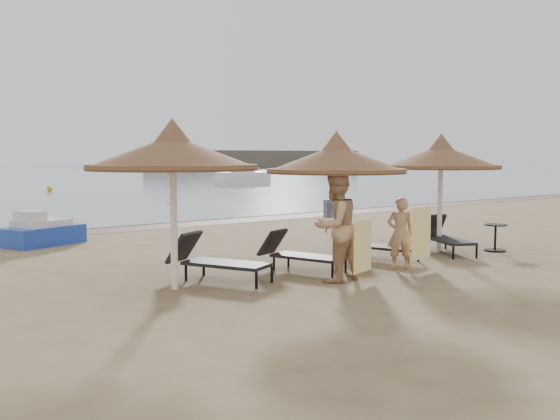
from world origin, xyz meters
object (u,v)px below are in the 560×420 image
(side_table, at_px, (495,238))
(person_right, at_px, (400,228))
(lounger_far_left, at_px, (214,259))
(palapa_center, at_px, (336,160))
(palapa_right, at_px, (441,158))
(person_left, at_px, (336,218))
(lounger_near_right, at_px, (374,243))
(pedal_boat, at_px, (41,232))
(lounger_near_left, at_px, (297,253))
(palapa_left, at_px, (173,154))
(lounger_far_right, at_px, (443,236))

(side_table, xyz_separation_m, person_right, (-3.62, -0.22, 0.54))
(lounger_far_left, height_order, person_right, person_right)
(palapa_center, bearing_deg, palapa_right, 6.45)
(lounger_far_left, height_order, person_left, person_left)
(lounger_near_right, relative_size, pedal_boat, 0.84)
(palapa_right, height_order, person_left, palapa_right)
(lounger_near_left, distance_m, pedal_boat, 7.39)
(palapa_right, distance_m, lounger_far_left, 6.51)
(lounger_near_left, bearing_deg, palapa_left, 162.50)
(palapa_left, xyz_separation_m, lounger_far_left, (0.93, 0.23, -1.94))
(palapa_center, relative_size, lounger_far_right, 1.41)
(lounger_far_left, bearing_deg, palapa_center, -40.67)
(palapa_center, height_order, lounger_far_right, palapa_center)
(lounger_near_right, bearing_deg, pedal_boat, 110.34)
(side_table, bearing_deg, person_right, -176.57)
(palapa_left, height_order, lounger_near_right, palapa_left)
(palapa_left, distance_m, pedal_boat, 7.11)
(lounger_near_right, height_order, person_left, person_left)
(palapa_left, xyz_separation_m, pedal_boat, (-0.23, 6.82, -2.00))
(lounger_far_left, bearing_deg, side_table, -35.01)
(lounger_near_right, xyz_separation_m, person_right, (-0.45, -1.17, 0.50))
(lounger_near_right, distance_m, person_left, 2.77)
(lounger_near_right, bearing_deg, lounger_near_left, 162.98)
(palapa_left, bearing_deg, side_table, -6.11)
(lounger_near_right, height_order, person_right, person_right)
(palapa_center, xyz_separation_m, lounger_far_left, (-2.46, 0.63, -1.82))
(lounger_far_right, bearing_deg, side_table, -7.39)
(person_left, height_order, person_right, person_left)
(palapa_center, bearing_deg, side_table, -5.69)
(palapa_center, relative_size, lounger_far_left, 1.38)
(lounger_far_right, xyz_separation_m, person_left, (-4.39, -1.01, 0.79))
(palapa_right, relative_size, lounger_near_right, 1.54)
(lounger_near_left, distance_m, side_table, 5.45)
(palapa_right, bearing_deg, pedal_boat, 137.40)
(palapa_center, xyz_separation_m, person_right, (1.12, -0.69, -1.36))
(palapa_right, xyz_separation_m, side_table, (0.97, -0.90, -1.94))
(lounger_near_left, bearing_deg, palapa_center, -56.27)
(palapa_right, height_order, lounger_far_left, palapa_right)
(lounger_near_right, relative_size, side_table, 2.86)
(palapa_left, height_order, person_left, palapa_left)
(lounger_near_right, bearing_deg, palapa_left, 163.71)
(palapa_center, relative_size, side_table, 4.34)
(palapa_left, height_order, pedal_boat, palapa_left)
(palapa_center, height_order, pedal_boat, palapa_center)
(palapa_right, relative_size, person_right, 1.67)
(palapa_right, height_order, person_right, palapa_right)
(palapa_left, distance_m, palapa_center, 3.41)
(side_table, bearing_deg, lounger_far_right, 148.23)
(side_table, height_order, pedal_boat, pedal_boat)
(lounger_far_right, relative_size, pedal_boat, 0.91)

